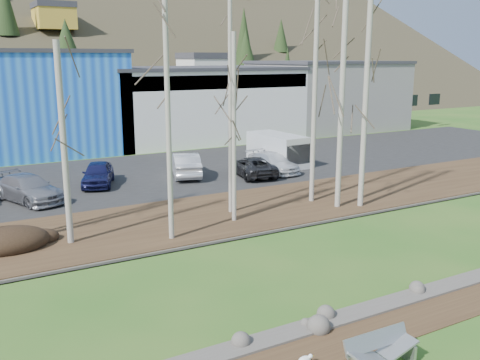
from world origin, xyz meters
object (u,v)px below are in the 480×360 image
car_3 (98,174)px  seagull (305,360)px  car_4 (186,165)px  car_5 (252,166)px  bench_damaged (380,350)px  car_6 (273,163)px  van_white (279,150)px  car_2 (28,188)px

car_3 → seagull: bearing=-70.2°
car_4 → car_5: size_ratio=1.02×
bench_damaged → car_6: size_ratio=0.45×
car_4 → van_white: bearing=-160.7°
bench_damaged → car_2: (-5.32, 20.80, 0.40)m
bench_damaged → car_3: bearing=93.9°
seagull → car_5: (9.95, 19.35, 0.60)m
bench_damaged → seagull: 1.91m
car_2 → car_4: bearing=-12.8°
car_5 → car_2: bearing=8.0°
car_3 → van_white: 12.95m
van_white → car_4: bearing=179.4°
bench_damaged → car_6: car_6 is taller
seagull → car_4: 22.27m
seagull → car_3: size_ratio=0.10×
car_2 → van_white: size_ratio=0.96×
seagull → car_2: (-3.69, 19.84, 0.67)m
car_3 → car_5: size_ratio=0.90×
car_2 → car_6: bearing=-22.3°
car_3 → bench_damaged: bearing=-66.0°
car_2 → car_6: car_2 is taller
car_6 → van_white: size_ratio=0.88×
car_5 → van_white: bearing=-137.9°
seagull → car_4: bearing=93.0°
car_4 → car_6: size_ratio=1.06×
car_4 → car_5: car_4 is taller
seagull → car_6: car_6 is taller
car_2 → car_4: car_4 is taller
seagull → car_3: 21.72m
bench_damaged → van_white: 25.46m
bench_damaged → car_5: car_5 is taller
bench_damaged → car_4: car_4 is taller
seagull → van_white: 25.46m
bench_damaged → van_white: size_ratio=0.40×
car_4 → car_5: (3.80, -2.04, -0.14)m
car_5 → car_6: (1.84, 0.36, 0.01)m
car_2 → car_5: size_ratio=1.06×
bench_damaged → car_5: (8.32, 20.31, 0.33)m
car_6 → car_3: bearing=165.9°
car_2 → van_white: bearing=-16.1°
car_3 → van_white: size_ratio=0.82×
bench_damaged → car_3: (-1.09, 22.66, 0.40)m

